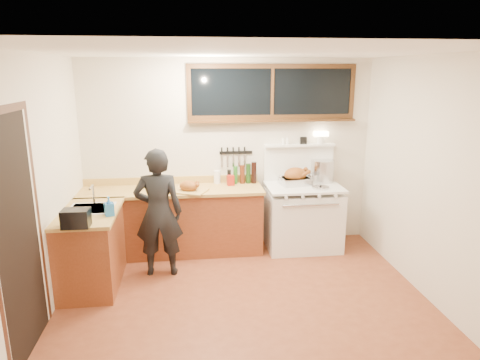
{
  "coord_description": "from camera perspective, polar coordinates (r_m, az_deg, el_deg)",
  "views": [
    {
      "loc": [
        -0.55,
        -4.11,
        2.43
      ],
      "look_at": [
        0.05,
        0.85,
        1.15
      ],
      "focal_mm": 32.0,
      "sensor_mm": 36.0,
      "label": 1
    }
  ],
  "objects": [
    {
      "name": "saucepan",
      "position": [
        6.11,
        9.69,
        0.21
      ],
      "size": [
        0.18,
        0.28,
        0.11
      ],
      "color": "silver",
      "rests_on": "vintage_stove"
    },
    {
      "name": "back_window",
      "position": [
        5.95,
        4.33,
        10.8
      ],
      "size": [
        2.32,
        0.13,
        0.77
      ],
      "color": "black",
      "rests_on": "room_shell"
    },
    {
      "name": "cutting_board",
      "position": [
        5.6,
        -6.82,
        -1.01
      ],
      "size": [
        0.55,
        0.5,
        0.15
      ],
      "color": "tan",
      "rests_on": "counter_back"
    },
    {
      "name": "soap_bottle",
      "position": [
        4.85,
        -17.06,
        -3.36
      ],
      "size": [
        0.12,
        0.12,
        0.21
      ],
      "color": "#2570BD",
      "rests_on": "counter_left"
    },
    {
      "name": "toaster",
      "position": [
        4.61,
        -21.03,
        -4.78
      ],
      "size": [
        0.27,
        0.19,
        0.18
      ],
      "color": "black",
      "rests_on": "counter_left"
    },
    {
      "name": "pitcher",
      "position": [
        5.98,
        -3.07,
        0.4
      ],
      "size": [
        0.12,
        0.12,
        0.18
      ],
      "color": "white",
      "rests_on": "counter_back"
    },
    {
      "name": "roast_turkey",
      "position": [
        5.95,
        7.41,
        0.35
      ],
      "size": [
        0.45,
        0.36,
        0.24
      ],
      "color": "silver",
      "rests_on": "vintage_stove"
    },
    {
      "name": "counter_back",
      "position": [
        5.91,
        -8.96,
        -5.36
      ],
      "size": [
        2.44,
        0.64,
        1.0
      ],
      "color": "brown",
      "rests_on": "ground"
    },
    {
      "name": "coffee_tin",
      "position": [
        5.87,
        -1.28,
        -0.04
      ],
      "size": [
        0.1,
        0.09,
        0.14
      ],
      "color": "maroon",
      "rests_on": "counter_back"
    },
    {
      "name": "vintage_stove",
      "position": [
        6.06,
        8.35,
        -4.68
      ],
      "size": [
        1.02,
        0.74,
        1.6
      ],
      "color": "white",
      "rests_on": "ground"
    },
    {
      "name": "knife_strip",
      "position": [
        5.98,
        -0.71,
        3.58
      ],
      "size": [
        0.46,
        0.03,
        0.28
      ],
      "color": "black",
      "rests_on": "room_shell"
    },
    {
      "name": "man",
      "position": [
        5.21,
        -10.81,
        -4.31
      ],
      "size": [
        0.58,
        0.39,
        1.57
      ],
      "color": "black",
      "rests_on": "ground"
    },
    {
      "name": "left_doorway",
      "position": [
        4.07,
        -27.37,
        -6.59
      ],
      "size": [
        0.02,
        1.04,
        2.17
      ],
      "color": "black",
      "rests_on": "ground"
    },
    {
      "name": "sink_unit",
      "position": [
        5.19,
        -19.17,
        -4.22
      ],
      "size": [
        0.5,
        0.45,
        0.37
      ],
      "color": "white",
      "rests_on": "counter_left"
    },
    {
      "name": "ground_plane",
      "position": [
        4.81,
        0.65,
        -16.1
      ],
      "size": [
        4.0,
        3.5,
        0.02
      ],
      "primitive_type": "cube",
      "color": "brown"
    },
    {
      "name": "stockpot",
      "position": [
        6.17,
        10.94,
        1.23
      ],
      "size": [
        0.33,
        0.33,
        0.31
      ],
      "color": "silver",
      "rests_on": "vintage_stove"
    },
    {
      "name": "pot_lid",
      "position": [
        5.83,
        10.68,
        -0.97
      ],
      "size": [
        0.28,
        0.28,
        0.04
      ],
      "color": "silver",
      "rests_on": "vintage_stove"
    },
    {
      "name": "counter_left",
      "position": [
        5.26,
        -19.2,
        -8.57
      ],
      "size": [
        0.64,
        1.09,
        0.9
      ],
      "color": "brown",
      "rests_on": "ground"
    },
    {
      "name": "room_shell",
      "position": [
        4.22,
        0.72,
        3.72
      ],
      "size": [
        4.1,
        3.6,
        2.65
      ],
      "color": "beige",
      "rests_on": "ground"
    },
    {
      "name": "bottle_cluster",
      "position": [
        5.96,
        0.6,
        0.81
      ],
      "size": [
        0.41,
        0.07,
        0.3
      ],
      "color": "black",
      "rests_on": "counter_back"
    }
  ]
}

